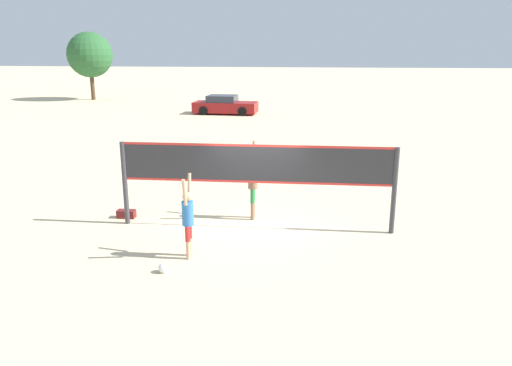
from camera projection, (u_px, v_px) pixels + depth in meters
The scene contains 8 objects.
ground_plane at pixel (256, 228), 13.95m from camera, with size 200.00×200.00×0.00m, color beige.
volleyball_net at pixel (256, 171), 13.51m from camera, with size 7.54×0.14×2.37m.
player_spiker at pixel (188, 216), 11.75m from camera, with size 0.28×0.69×2.03m.
player_blocker at pixel (253, 179), 14.37m from camera, with size 0.28×0.72×2.28m.
volleyball at pixel (163, 268), 11.20m from camera, with size 0.22×0.22×0.22m.
gear_bag at pixel (126, 214), 14.74m from camera, with size 0.53×0.26×0.24m.
parked_car_near at pixel (225, 105), 36.58m from camera, with size 4.72×2.22×1.35m.
tree_left_cluster at pixel (90, 55), 45.02m from camera, with size 4.04×4.04×6.05m.
Camera 1 is at (1.33, -13.03, 4.96)m, focal length 35.00 mm.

